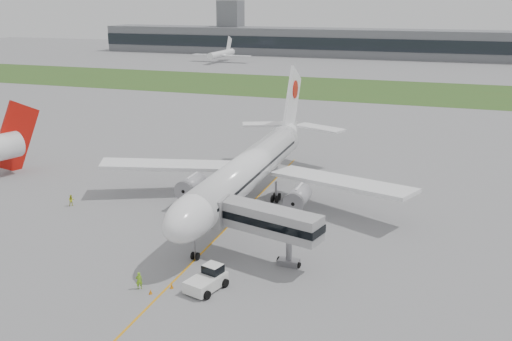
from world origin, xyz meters
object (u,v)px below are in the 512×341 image
(jet_bridge, at_px, (258,219))
(ground_crew_near, at_px, (139,280))
(pushback_tug, at_px, (208,279))
(airliner, at_px, (251,167))

(jet_bridge, relative_size, ground_crew_near, 7.81)
(jet_bridge, bearing_deg, pushback_tug, -92.61)
(jet_bridge, bearing_deg, airliner, 127.00)
(pushback_tug, bearing_deg, airliner, 114.75)
(jet_bridge, height_order, ground_crew_near, jet_bridge)
(airliner, bearing_deg, ground_crew_near, -95.41)
(airliner, relative_size, ground_crew_near, 28.43)
(airliner, relative_size, pushback_tug, 10.61)
(pushback_tug, xyz_separation_m, ground_crew_near, (-6.75, -2.40, -0.13))
(pushback_tug, relative_size, ground_crew_near, 2.68)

